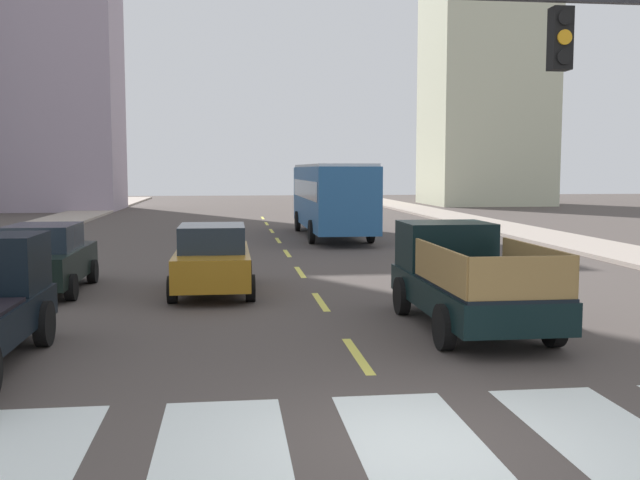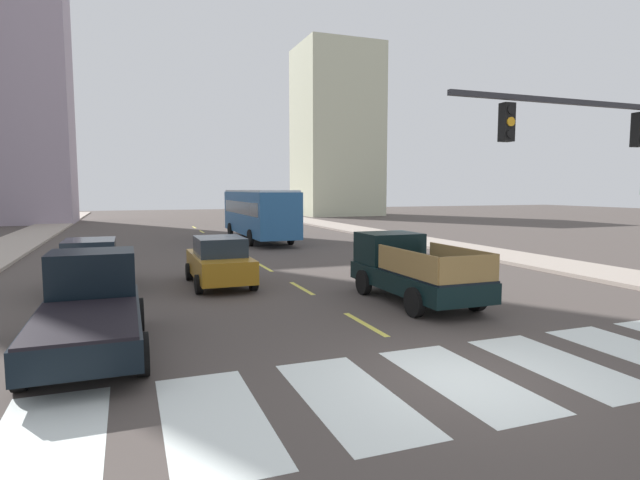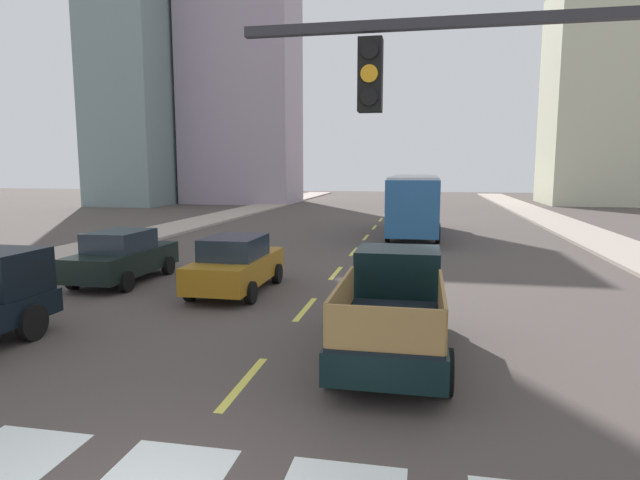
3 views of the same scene
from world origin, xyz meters
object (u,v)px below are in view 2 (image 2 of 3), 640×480
object	(u,v)px
sedan_mid	(219,261)
sedan_near_right	(91,265)
pickup_dark	(90,306)
city_bus	(259,211)
pickup_stakebed	(408,269)

from	to	relation	value
sedan_mid	sedan_near_right	size ratio (longest dim) A/B	1.00
pickup_dark	city_bus	bearing A→B (deg)	68.35
city_bus	pickup_dark	bearing A→B (deg)	-110.60
city_bus	sedan_near_right	xyz separation A→B (m)	(-9.25, -14.16, -1.09)
pickup_dark	sedan_mid	size ratio (longest dim) A/B	1.18
pickup_dark	sedan_mid	world-z (taller)	pickup_dark
sedan_near_right	city_bus	bearing A→B (deg)	54.64
city_bus	sedan_mid	world-z (taller)	city_bus
sedan_near_right	sedan_mid	bearing A→B (deg)	-10.71
pickup_stakebed	sedan_near_right	world-z (taller)	pickup_stakebed
sedan_near_right	pickup_stakebed	bearing A→B (deg)	-30.68
city_bus	sedan_mid	distance (m)	15.66
pickup_dark	sedan_near_right	world-z (taller)	pickup_dark
pickup_dark	sedan_near_right	bearing A→B (deg)	94.45
city_bus	sedan_mid	xyz separation A→B (m)	(-5.06, -14.78, -1.09)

